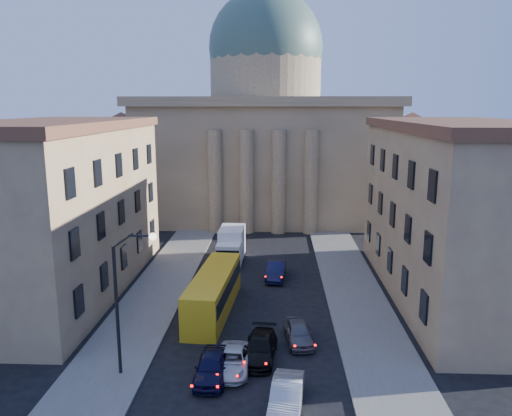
{
  "coord_description": "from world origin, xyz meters",
  "views": [
    {
      "loc": [
        1.78,
        -18.96,
        15.83
      ],
      "look_at": [
        0.18,
        18.75,
        8.11
      ],
      "focal_mm": 35.0,
      "sensor_mm": 36.0,
      "label": 1
    }
  ],
  "objects_px": {
    "box_truck": "(231,247)",
    "car_right_near": "(286,397)",
    "street_lamp": "(125,292)",
    "city_bus": "(214,291)",
    "car_left_near": "(211,366)"
  },
  "relations": [
    {
      "from": "street_lamp",
      "to": "car_right_near",
      "type": "height_order",
      "value": "street_lamp"
    },
    {
      "from": "box_truck",
      "to": "car_right_near",
      "type": "bearing_deg",
      "value": -77.13
    },
    {
      "from": "box_truck",
      "to": "street_lamp",
      "type": "bearing_deg",
      "value": -99.03
    },
    {
      "from": "street_lamp",
      "to": "city_bus",
      "type": "distance_m",
      "value": 11.03
    },
    {
      "from": "street_lamp",
      "to": "city_bus",
      "type": "xyz_separation_m",
      "value": [
        3.89,
        9.68,
        -3.6
      ]
    },
    {
      "from": "box_truck",
      "to": "car_left_near",
      "type": "bearing_deg",
      "value": -86.5
    },
    {
      "from": "car_left_near",
      "to": "city_bus",
      "type": "bearing_deg",
      "value": 96.51
    },
    {
      "from": "car_left_near",
      "to": "car_right_near",
      "type": "relative_size",
      "value": 0.97
    },
    {
      "from": "car_right_near",
      "to": "box_truck",
      "type": "xyz_separation_m",
      "value": [
        -5.28,
        25.6,
        0.84
      ]
    },
    {
      "from": "street_lamp",
      "to": "car_left_near",
      "type": "bearing_deg",
      "value": -1.7
    },
    {
      "from": "city_bus",
      "to": "street_lamp",
      "type": "bearing_deg",
      "value": -107.53
    },
    {
      "from": "city_bus",
      "to": "box_truck",
      "type": "bearing_deg",
      "value": 93.59
    },
    {
      "from": "city_bus",
      "to": "box_truck",
      "type": "xyz_separation_m",
      "value": [
        0.18,
        12.84,
        -0.08
      ]
    },
    {
      "from": "car_right_near",
      "to": "box_truck",
      "type": "height_order",
      "value": "box_truck"
    },
    {
      "from": "car_left_near",
      "to": "city_bus",
      "type": "height_order",
      "value": "city_bus"
    }
  ]
}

